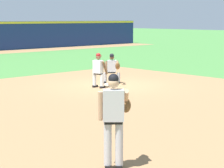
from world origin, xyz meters
name	(u,v)px	position (x,y,z in m)	size (l,w,h in m)	color
ground_plane	(111,85)	(0.00, 0.00, 0.00)	(160.00, 160.00, 0.00)	#47843D
infield_dirt_patch	(111,111)	(-3.62, -3.90, 0.00)	(18.00, 18.00, 0.01)	#9E754C
first_base_bag	(111,84)	(0.00, 0.00, 0.04)	(0.38, 0.38, 0.09)	white
baseball	(112,100)	(-2.38, -2.64, 0.04)	(0.07, 0.07, 0.07)	white
pitcher	(114,115)	(-7.20, -7.79, 1.06)	(0.85, 0.55, 1.86)	black
first_baseman	(112,67)	(0.41, 0.33, 0.73)	(0.72, 1.09, 1.34)	black
baserunner	(98,69)	(-0.83, -0.15, 0.79)	(0.51, 0.64, 1.46)	black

